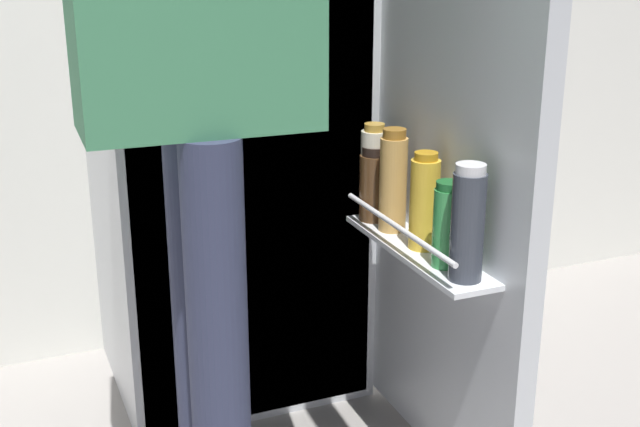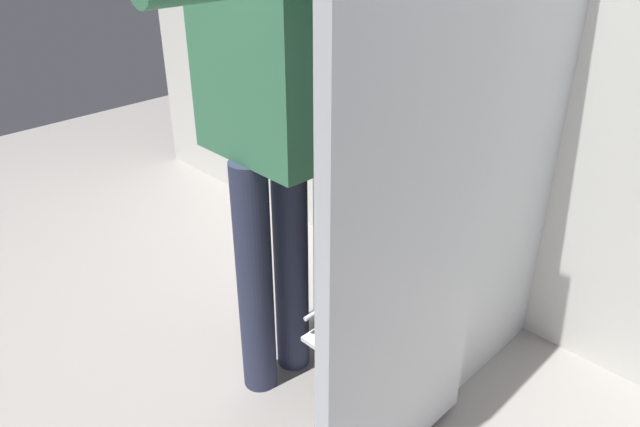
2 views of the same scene
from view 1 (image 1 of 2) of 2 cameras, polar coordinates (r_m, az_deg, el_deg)
The scene contains 2 objects.
refrigerator at distance 2.18m, azimuth -5.77°, elevation 10.01°, with size 0.70×1.20×1.80m.
person at distance 1.59m, azimuth -8.14°, elevation 12.31°, with size 0.55×0.78×1.73m.
Camera 1 is at (-0.59, -1.58, 1.22)m, focal length 47.02 mm.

